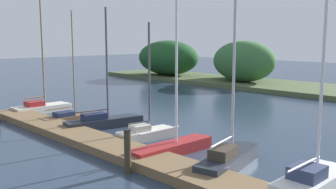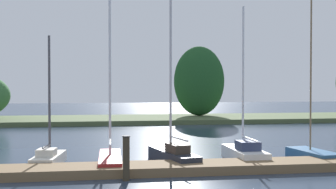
% 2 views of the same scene
% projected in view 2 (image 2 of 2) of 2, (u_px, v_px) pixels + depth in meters
% --- Properties ---
extents(dock_pier, '(26.40, 1.80, 0.35)m').
position_uv_depth(dock_pier, '(115.00, 170.00, 16.90)').
color(dock_pier, brown).
rests_on(dock_pier, ground).
extents(far_shore, '(60.70, 8.15, 7.09)m').
position_uv_depth(far_shore, '(86.00, 96.00, 39.90)').
color(far_shore, '#4C5B38').
rests_on(far_shore, ground).
extents(sailboat_3, '(1.30, 3.05, 5.49)m').
position_uv_depth(sailboat_3, '(49.00, 156.00, 18.87)').
color(sailboat_3, silver).
rests_on(sailboat_3, ground).
extents(sailboat_4, '(0.99, 4.25, 8.48)m').
position_uv_depth(sailboat_4, '(110.00, 156.00, 18.51)').
color(sailboat_4, maroon).
rests_on(sailboat_4, ground).
extents(sailboat_5, '(1.77, 4.17, 8.11)m').
position_uv_depth(sailboat_5, '(172.00, 153.00, 19.15)').
color(sailboat_5, '#232833').
rests_on(sailboat_5, ground).
extents(sailboat_6, '(1.18, 3.58, 6.87)m').
position_uv_depth(sailboat_6, '(244.00, 152.00, 19.65)').
color(sailboat_6, white).
rests_on(sailboat_6, ground).
extents(sailboat_7, '(1.48, 3.12, 8.03)m').
position_uv_depth(sailboat_7, '(311.00, 153.00, 19.88)').
color(sailboat_7, '#285684').
rests_on(sailboat_7, ground).
extents(mooring_piling_1, '(0.28, 0.28, 1.59)m').
position_uv_depth(mooring_piling_1, '(126.00, 158.00, 15.78)').
color(mooring_piling_1, '#3D3323').
rests_on(mooring_piling_1, ground).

